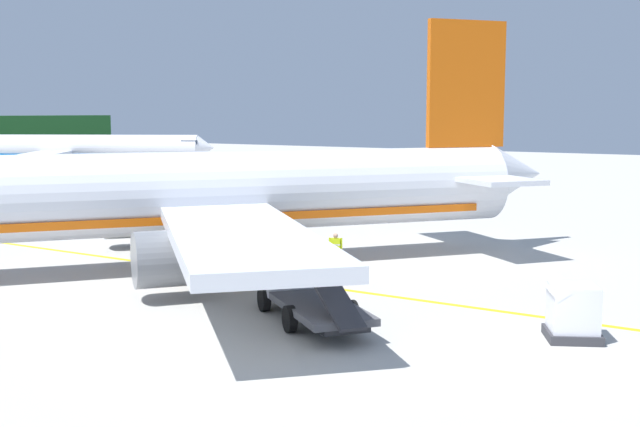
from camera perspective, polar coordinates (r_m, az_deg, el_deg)
name	(u,v)px	position (r m, az deg, el deg)	size (l,w,h in m)	color
airliner_foreground	(159,196)	(37.60, -11.35, 1.22)	(35.06, 30.01, 11.90)	silver
airliner_mid_apron	(75,148)	(103.42, -16.97, 4.45)	(26.56, 31.37, 9.80)	white
service_truck_baggage	(301,283)	(28.83, -1.37, -4.94)	(5.75, 6.59, 2.75)	silver
cargo_container_far	(572,312)	(27.02, 17.43, -6.68)	(2.21, 2.21, 1.90)	#333338
crew_marshaller	(336,248)	(36.73, 1.11, -2.50)	(0.39, 0.59, 1.75)	#191E33
crew_loader_right	(287,265)	(33.13, -2.37, -3.65)	(0.31, 0.62, 1.68)	#191E33
apron_guide_line	(250,277)	(35.66, -4.97, -4.50)	(0.30, 60.00, 0.01)	yellow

